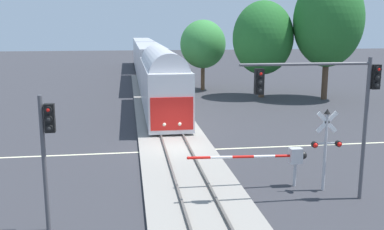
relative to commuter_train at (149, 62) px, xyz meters
The scene contains 11 objects.
ground_plane 31.48m from the commuter_train, 90.01° to the right, with size 220.00×220.00×0.00m, color #333338.
road_centre_stripe 31.48m from the commuter_train, 90.01° to the right, with size 44.00×0.20×0.01m.
railway_track 31.47m from the commuter_train, 90.01° to the right, with size 4.40×80.00×0.32m.
commuter_train is the anchor object (origin of this frame).
crossing_gate_near 38.20m from the commuter_train, 83.79° to the right, with size 5.52×0.40×1.80m.
crossing_signal_mast 39.12m from the commuter_train, 81.52° to the right, with size 1.36×0.44×3.71m.
traffic_signal_near_left 41.42m from the commuter_train, 97.72° to the right, with size 0.53×0.38×4.93m.
traffic_signal_near_right 40.22m from the commuter_train, 82.36° to the right, with size 5.84×0.38×6.01m.
oak_far_right 16.98m from the commuter_train, 49.33° to the right, with size 6.10×6.10×9.73m.
maple_right_background 22.88m from the commuter_train, 41.65° to the right, with size 6.73×6.73×12.23m.
elm_centre_background 9.17m from the commuter_train, 49.56° to the right, with size 5.11×5.11×7.91m.
Camera 1 is at (-2.74, -25.06, 7.23)m, focal length 41.50 mm.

